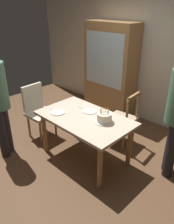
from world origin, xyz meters
TOP-DOWN VIEW (x-y plane):
  - ground at (0.00, 0.00)m, footprint 6.40×6.40m
  - back_wall at (0.00, 1.85)m, footprint 6.40×0.10m
  - dining_table at (0.00, 0.00)m, footprint 1.40×0.84m
  - birthday_cake at (0.30, 0.09)m, footprint 0.28×0.28m
  - plate_near_celebrant at (-0.39, -0.19)m, footprint 0.22×0.22m
  - plate_far_side at (-0.07, 0.19)m, footprint 0.22×0.22m
  - fork_near_celebrant at (-0.55, -0.18)m, footprint 0.18×0.04m
  - fork_far_side at (-0.23, 0.18)m, footprint 0.18×0.02m
  - chair_spindle_back at (0.15, 0.74)m, footprint 0.48×0.48m
  - chair_upholstered at (-1.09, -0.10)m, footprint 0.47×0.46m
  - china_cabinet at (-0.81, 1.56)m, footprint 1.10×0.45m

SIDE VIEW (x-z plane):
  - ground at x=0.00m, z-range 0.00..0.00m
  - chair_spindle_back at x=0.15m, z-range -0.02..0.93m
  - chair_upholstered at x=-1.09m, z-range 0.06..1.01m
  - dining_table at x=0.00m, z-range 0.26..0.99m
  - fork_near_celebrant at x=-0.55m, z-range 0.73..0.73m
  - fork_far_side at x=-0.23m, z-range 0.73..0.73m
  - plate_near_celebrant at x=-0.39m, z-range 0.73..0.74m
  - plate_far_side at x=-0.07m, z-range 0.73..0.74m
  - birthday_cake at x=0.30m, z-range 0.69..0.89m
  - china_cabinet at x=-0.81m, z-range 0.00..1.90m
  - back_wall at x=0.00m, z-range 0.00..2.60m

